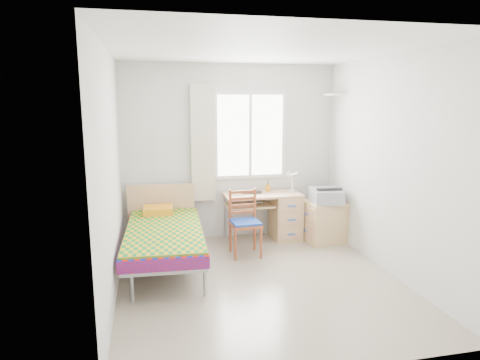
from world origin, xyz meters
name	(u,v)px	position (x,y,z in m)	size (l,w,h in m)	color
floor	(260,281)	(0.00, 0.00, 0.00)	(3.50, 3.50, 0.00)	#BCAD93
ceiling	(262,49)	(0.00, 0.00, 2.60)	(3.50, 3.50, 0.00)	white
wall_back	(230,152)	(0.00, 1.75, 1.30)	(3.20, 3.20, 0.00)	silver
wall_left	(111,176)	(-1.60, 0.00, 1.30)	(3.50, 3.50, 0.00)	silver
wall_right	(391,166)	(1.60, 0.00, 1.30)	(3.50, 3.50, 0.00)	silver
window	(250,135)	(0.30, 1.73, 1.55)	(1.10, 0.04, 1.30)	white
curtain	(203,143)	(-0.42, 1.68, 1.45)	(0.35, 0.05, 1.70)	beige
floating_shelf	(335,95)	(1.49, 1.40, 2.15)	(0.20, 0.32, 0.03)	white
bed	(164,233)	(-1.05, 0.75, 0.42)	(1.04, 2.06, 0.87)	#94979C
desk	(281,214)	(0.72, 1.45, 0.39)	(1.14, 0.53, 0.71)	tan
chair	(245,218)	(0.04, 0.92, 0.50)	(0.40, 0.40, 0.89)	brown
cabinet	(323,221)	(1.29, 1.19, 0.30)	(0.61, 0.56, 0.60)	#DCB971
printer	(326,195)	(1.30, 1.15, 0.71)	(0.46, 0.52, 0.21)	gray
laptop	(252,193)	(0.27, 1.49, 0.72)	(0.30, 0.19, 0.02)	black
pen_cup	(268,188)	(0.55, 1.60, 0.76)	(0.08, 0.08, 0.10)	orange
task_lamp	(291,178)	(0.84, 1.39, 0.93)	(0.21, 0.31, 0.36)	white
book	(250,202)	(0.24, 1.48, 0.59)	(0.17, 0.23, 0.02)	gray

